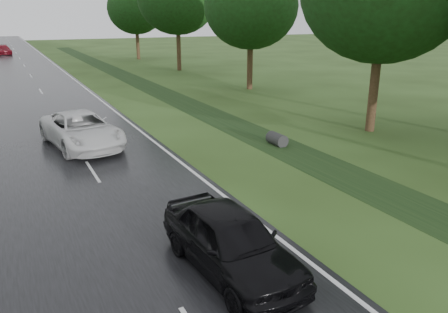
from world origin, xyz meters
name	(u,v)px	position (x,y,z in m)	size (l,w,h in m)	color
edge_stripe_east	(60,68)	(6.75, 45.00, 0.04)	(0.12, 180.00, 0.01)	silver
drainage_ditch	(198,109)	(11.50, 18.71, 0.04)	(2.20, 120.00, 0.56)	black
tree_east_c	(251,6)	(18.20, 24.00, 6.14)	(7.00, 7.00, 9.29)	#382817
tree_east_f	(136,8)	(17.50, 52.00, 6.37)	(7.20, 7.20, 9.62)	#382817
white_pickup	(81,130)	(3.77, 13.50, 0.77)	(2.44, 5.28, 1.47)	silver
dark_sedan	(231,241)	(4.99, 2.00, 0.76)	(1.70, 4.24, 1.44)	black
far_car_red	(3,50)	(1.77, 67.62, 0.71)	(1.88, 4.63, 1.34)	maroon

